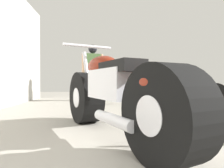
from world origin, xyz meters
name	(u,v)px	position (x,y,z in m)	size (l,w,h in m)	color
ground_plane	(140,114)	(0.00, 3.18, 0.00)	(15.26, 15.26, 0.00)	#9E998E
motorcycle_maroon_cruiser	(113,95)	(-0.59, 1.71, 0.44)	(1.18, 2.22, 1.07)	black
motorcycle_black_naked	(188,91)	(1.39, 4.27, 0.34)	(1.58, 1.16, 0.83)	black
mechanic_in_blue	(93,67)	(-0.93, 5.66, 1.01)	(0.66, 0.35, 1.69)	#384766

